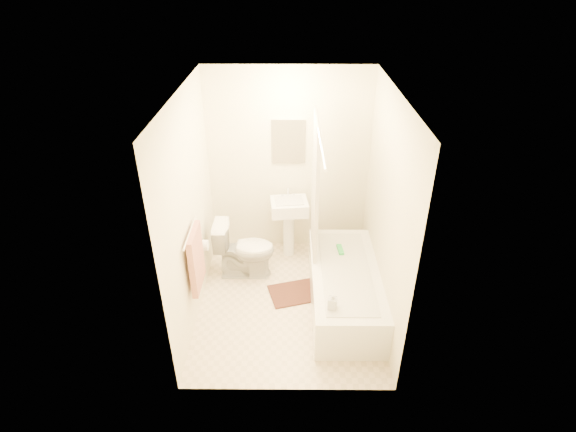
{
  "coord_description": "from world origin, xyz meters",
  "views": [
    {
      "loc": [
        0.03,
        -3.95,
        3.47
      ],
      "look_at": [
        0.0,
        0.25,
        1.0
      ],
      "focal_mm": 28.0,
      "sensor_mm": 36.0,
      "label": 1
    }
  ],
  "objects_px": {
    "sink": "(289,226)",
    "bathtub": "(344,288)",
    "toilet": "(245,249)",
    "bath_mat": "(294,293)",
    "soap_bottle": "(332,301)"
  },
  "relations": [
    {
      "from": "toilet",
      "to": "bathtub",
      "type": "bearing_deg",
      "value": -115.55
    },
    {
      "from": "toilet",
      "to": "bathtub",
      "type": "relative_size",
      "value": 0.43
    },
    {
      "from": "bathtub",
      "to": "bath_mat",
      "type": "distance_m",
      "value": 0.63
    },
    {
      "from": "toilet",
      "to": "soap_bottle",
      "type": "height_order",
      "value": "toilet"
    },
    {
      "from": "bath_mat",
      "to": "soap_bottle",
      "type": "height_order",
      "value": "soap_bottle"
    },
    {
      "from": "bathtub",
      "to": "bath_mat",
      "type": "xyz_separation_m",
      "value": [
        -0.56,
        0.17,
        -0.23
      ]
    },
    {
      "from": "sink",
      "to": "bathtub",
      "type": "bearing_deg",
      "value": -63.54
    },
    {
      "from": "toilet",
      "to": "soap_bottle",
      "type": "distance_m",
      "value": 1.53
    },
    {
      "from": "bathtub",
      "to": "bath_mat",
      "type": "bearing_deg",
      "value": 162.85
    },
    {
      "from": "sink",
      "to": "bath_mat",
      "type": "xyz_separation_m",
      "value": [
        0.07,
        -0.8,
        -0.43
      ]
    },
    {
      "from": "bathtub",
      "to": "soap_bottle",
      "type": "bearing_deg",
      "value": -108.02
    },
    {
      "from": "bath_mat",
      "to": "soap_bottle",
      "type": "distance_m",
      "value": 1.02
    },
    {
      "from": "bath_mat",
      "to": "soap_bottle",
      "type": "relative_size",
      "value": 2.97
    },
    {
      "from": "toilet",
      "to": "sink",
      "type": "distance_m",
      "value": 0.68
    },
    {
      "from": "bathtub",
      "to": "bath_mat",
      "type": "height_order",
      "value": "bathtub"
    }
  ]
}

